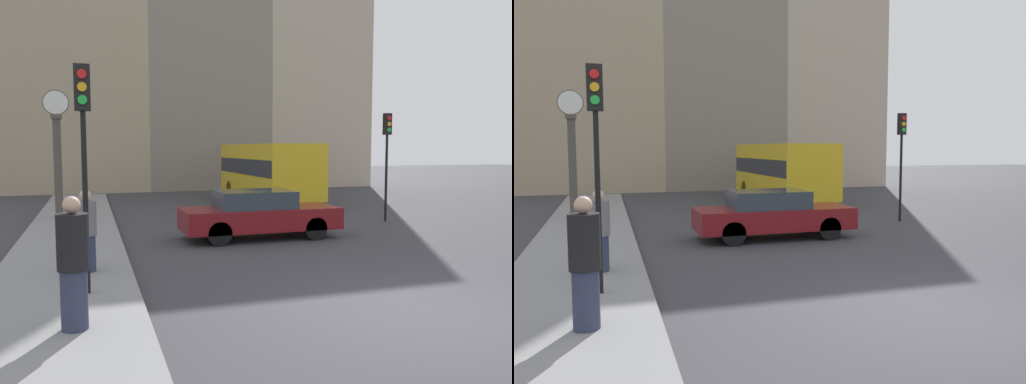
# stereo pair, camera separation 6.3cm
# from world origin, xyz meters

# --- Properties ---
(ground_plane) EXTENTS (120.00, 120.00, 0.00)m
(ground_plane) POSITION_xyz_m (0.00, 0.00, 0.00)
(ground_plane) COLOR #38383D
(sidewalk_corner) EXTENTS (2.67, 24.15, 0.14)m
(sidewalk_corner) POSITION_xyz_m (-5.70, 10.08, 0.07)
(sidewalk_corner) COLOR gray
(sidewalk_corner) RESTS_ON ground_plane
(building_row) EXTENTS (26.81, 5.00, 19.86)m
(building_row) POSITION_xyz_m (-0.26, 26.49, 9.62)
(building_row) COLOR tan
(building_row) RESTS_ON ground_plane
(sedan_car) EXTENTS (4.55, 1.78, 1.40)m
(sedan_car) POSITION_xyz_m (-0.51, 7.32, 0.72)
(sedan_car) COLOR maroon
(sedan_car) RESTS_ON ground_plane
(bus_distant) EXTENTS (2.52, 8.28, 2.83)m
(bus_distant) POSITION_xyz_m (3.11, 16.68, 1.62)
(bus_distant) COLOR gold
(bus_distant) RESTS_ON ground_plane
(traffic_light_near) EXTENTS (0.26, 0.24, 3.85)m
(traffic_light_near) POSITION_xyz_m (-5.23, 2.50, 2.90)
(traffic_light_near) COLOR black
(traffic_light_near) RESTS_ON sidewalk_corner
(traffic_light_far) EXTENTS (0.26, 0.24, 3.86)m
(traffic_light_far) POSITION_xyz_m (4.96, 9.13, 2.76)
(traffic_light_far) COLOR black
(traffic_light_far) RESTS_ON ground_plane
(street_clock) EXTENTS (0.87, 0.34, 4.48)m
(street_clock) POSITION_xyz_m (-6.19, 12.28, 2.45)
(street_clock) COLOR #4C473D
(street_clock) RESTS_ON sidewalk_corner
(pedestrian_black_jacket) EXTENTS (0.42, 0.42, 1.83)m
(pedestrian_black_jacket) POSITION_xyz_m (-5.39, 0.76, 1.05)
(pedestrian_black_jacket) COLOR #2D334C
(pedestrian_black_jacket) RESTS_ON sidewalk_corner
(pedestrian_grey_jacket) EXTENTS (0.41, 0.41, 1.65)m
(pedestrian_grey_jacket) POSITION_xyz_m (-5.24, 4.12, 0.95)
(pedestrian_grey_jacket) COLOR #2D334C
(pedestrian_grey_jacket) RESTS_ON sidewalk_corner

